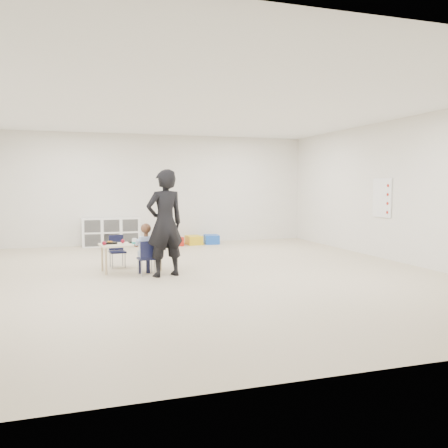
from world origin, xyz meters
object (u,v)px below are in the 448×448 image
object	(u,v)px
table	(131,257)
adult	(165,223)
child	(146,248)
cubby_shelf	(111,232)
chair_near	(147,258)

from	to	relation	value
table	adult	size ratio (longest dim) A/B	0.63
table	child	bearing A→B (deg)	-72.86
cubby_shelf	adult	distance (m)	4.35
chair_near	cubby_shelf	size ratio (longest dim) A/B	0.42
table	adult	xyz separation A→B (m)	(0.48, -0.66, 0.63)
cubby_shelf	table	bearing A→B (deg)	-88.79
child	cubby_shelf	world-z (taller)	child
chair_near	adult	size ratio (longest dim) A/B	0.33
child	adult	xyz separation A→B (m)	(0.28, -0.19, 0.42)
child	cubby_shelf	size ratio (longest dim) A/B	0.66
table	chair_near	bearing A→B (deg)	-72.86
table	cubby_shelf	size ratio (longest dim) A/B	0.80
child	adult	world-z (taller)	adult
child	adult	distance (m)	0.54
chair_near	cubby_shelf	world-z (taller)	cubby_shelf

